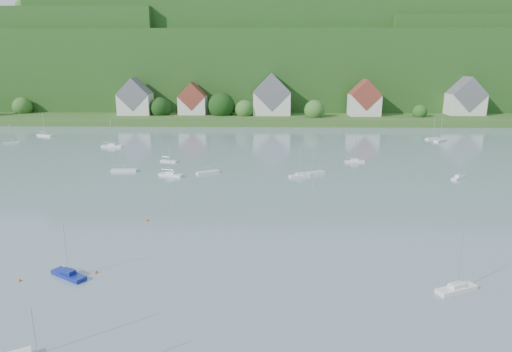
{
  "coord_description": "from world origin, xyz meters",
  "views": [
    {
      "loc": [
        2.91,
        -13.27,
        26.74
      ],
      "look_at": [
        0.8,
        75.0,
        4.0
      ],
      "focal_mm": 31.91,
      "sensor_mm": 36.0,
      "label": 1
    }
  ],
  "objects": [
    {
      "name": "village_building_2",
      "position": [
        5.0,
        188.0,
        10.27
      ],
      "size": [
        16.0,
        11.44,
        18.0
      ],
      "color": "silver",
      "rests_on": "far_shore_strip"
    },
    {
      "name": "mooring_buoy_5",
      "position": [
        -19.04,
        39.82,
        0.0
      ],
      "size": [
        0.42,
        0.42,
        0.42
      ],
      "primitive_type": "sphere",
      "color": "#D65B1D",
      "rests_on": "ground"
    },
    {
      "name": "village_building_3",
      "position": [
        45.0,
        186.0,
        9.43
      ],
      "size": [
        13.0,
        10.4,
        15.5
      ],
      "color": "silver",
      "rests_on": "far_shore_strip"
    },
    {
      "name": "village_building_0",
      "position": [
        -55.0,
        187.0,
        9.51
      ],
      "size": [
        14.0,
        10.4,
        16.0
      ],
      "color": "silver",
      "rests_on": "far_shore_strip"
    },
    {
      "name": "mooring_buoy_4",
      "position": [
        27.81,
        38.06,
        0.0
      ],
      "size": [
        0.43,
        0.43,
        0.43
      ],
      "primitive_type": "sphere",
      "color": "silver",
      "rests_on": "ground"
    },
    {
      "name": "mooring_buoy_3",
      "position": [
        -17.45,
        59.33,
        0.0
      ],
      "size": [
        0.47,
        0.47,
        0.47
      ],
      "primitive_type": "sphere",
      "color": "#D65B1D",
      "rests_on": "ground"
    },
    {
      "name": "near_sailboat_3",
      "position": [
        25.53,
        36.13,
        0.41
      ],
      "size": [
        5.45,
        3.55,
        7.17
      ],
      "rotation": [
        0.0,
        0.0,
        0.43
      ],
      "color": "white",
      "rests_on": "ground"
    },
    {
      "name": "far_shore_strip",
      "position": [
        0.0,
        200.0,
        1.5
      ],
      "size": [
        600.0,
        60.0,
        3.0
      ],
      "primitive_type": "cube",
      "color": "#315720",
      "rests_on": "ground"
    },
    {
      "name": "village_building_4",
      "position": [
        90.0,
        190.0,
        9.59
      ],
      "size": [
        15.0,
        10.4,
        16.5
      ],
      "color": "silver",
      "rests_on": "far_shore_strip"
    },
    {
      "name": "forested_ridge",
      "position": [
        0.39,
        268.57,
        22.89
      ],
      "size": [
        620.0,
        181.22,
        69.89
      ],
      "color": "#194215",
      "rests_on": "ground"
    },
    {
      "name": "far_sailboat_cluster",
      "position": [
        7.67,
        115.86,
        0.37
      ],
      "size": [
        188.53,
        60.59,
        8.71
      ],
      "color": "white",
      "rests_on": "ground"
    },
    {
      "name": "village_building_1",
      "position": [
        -30.0,
        189.0,
        8.75
      ],
      "size": [
        12.0,
        9.36,
        14.0
      ],
      "color": "silver",
      "rests_on": "far_shore_strip"
    },
    {
      "name": "near_sailboat_1",
      "position": [
        -22.05,
        38.64,
        0.41
      ],
      "size": [
        5.33,
        4.09,
        7.22
      ],
      "rotation": [
        0.0,
        0.0,
        -0.56
      ],
      "color": "navy",
      "rests_on": "ground"
    },
    {
      "name": "mooring_buoy_0",
      "position": [
        -27.72,
        37.4,
        0.0
      ],
      "size": [
        0.38,
        0.38,
        0.38
      ],
      "primitive_type": "sphere",
      "color": "#D65B1D",
      "rests_on": "ground"
    }
  ]
}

